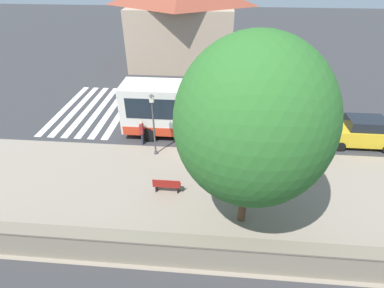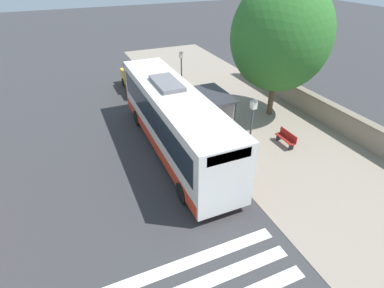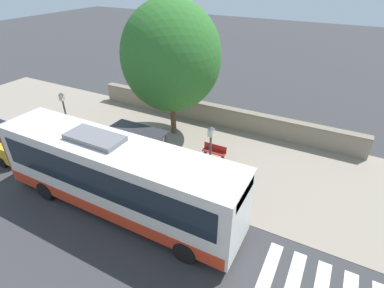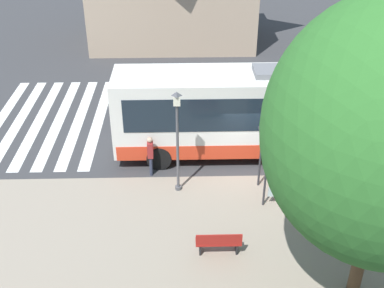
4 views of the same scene
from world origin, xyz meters
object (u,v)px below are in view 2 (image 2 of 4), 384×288
(pedestrian, at_px, (240,173))
(shade_tree, at_px, (281,36))
(bus_shelter, at_px, (217,100))
(bus, at_px, (173,119))
(street_lamp_near, at_px, (251,131))
(bench, at_px, (286,138))
(parked_car_behind_bus, at_px, (137,79))
(street_lamp_far, at_px, (182,71))

(pedestrian, xyz_separation_m, shade_tree, (-6.17, -6.16, 4.29))
(shade_tree, bearing_deg, pedestrian, 44.95)
(bus_shelter, bearing_deg, bus, 18.83)
(pedestrian, distance_m, street_lamp_near, 2.09)
(bus_shelter, height_order, bench, bus_shelter)
(bench, xyz_separation_m, parked_car_behind_bus, (5.71, -11.88, 0.47))
(shade_tree, bearing_deg, street_lamp_far, -45.16)
(pedestrian, bearing_deg, parked_car_behind_bus, -85.39)
(pedestrian, distance_m, street_lamp_far, 11.06)
(parked_car_behind_bus, bearing_deg, street_lamp_far, 128.05)
(bench, distance_m, street_lamp_near, 4.18)
(street_lamp_near, height_order, street_lamp_far, street_lamp_near)
(bus_shelter, xyz_separation_m, street_lamp_far, (0.20, -5.28, 0.16))
(bus_shelter, relative_size, street_lamp_far, 0.87)
(street_lamp_far, relative_size, shade_tree, 0.43)
(bench, distance_m, shade_tree, 6.35)
(bench, relative_size, street_lamp_far, 0.39)
(bus, height_order, bench, bus)
(pedestrian, distance_m, shade_tree, 9.71)
(bus_shelter, xyz_separation_m, parked_car_behind_bus, (2.80, -8.60, -1.13))
(bus_shelter, relative_size, street_lamp_near, 0.79)
(bench, distance_m, street_lamp_far, 9.28)
(bus, height_order, shade_tree, shade_tree)
(pedestrian, relative_size, shade_tree, 0.19)
(street_lamp_far, distance_m, shade_tree, 7.35)
(bench, height_order, street_lamp_far, street_lamp_far)
(pedestrian, bearing_deg, bus, -70.94)
(bench, bearing_deg, bus, -19.63)
(bus, relative_size, street_lamp_far, 3.22)
(street_lamp_near, relative_size, shade_tree, 0.47)
(street_lamp_far, height_order, shade_tree, shade_tree)
(street_lamp_near, distance_m, shade_tree, 7.74)
(bus_shelter, relative_size, bench, 2.24)
(street_lamp_near, xyz_separation_m, parked_car_behind_bus, (2.23, -13.15, -1.49))
(bus_shelter, bearing_deg, bench, 131.57)
(street_lamp_far, bearing_deg, street_lamp_near, 87.87)
(bench, height_order, shade_tree, shade_tree)
(pedestrian, bearing_deg, street_lamp_far, -97.59)
(bus_shelter, bearing_deg, street_lamp_near, 82.88)
(street_lamp_near, relative_size, street_lamp_far, 1.09)
(bus, distance_m, parked_car_behind_bus, 9.76)
(bus, xyz_separation_m, shade_tree, (-7.73, -1.64, 3.32))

